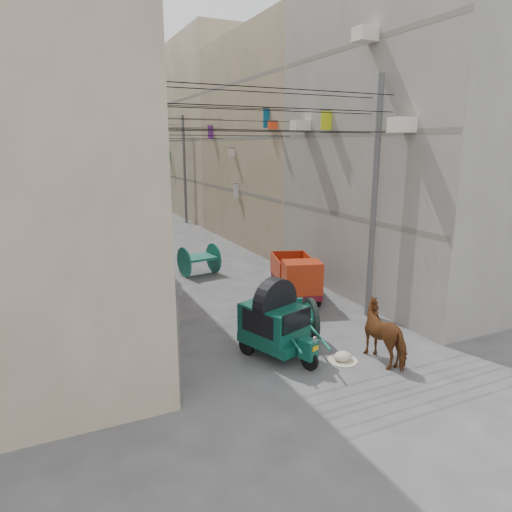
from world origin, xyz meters
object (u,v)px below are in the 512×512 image
auto_rickshaw (275,321)px  tonga_cart (291,321)px  second_cart (199,259)px  mini_truck (297,280)px  distant_car_green (115,205)px  horse (387,333)px  feed_sack (343,356)px  distant_car_grey (141,205)px  distant_car_white (116,220)px

auto_rickshaw → tonga_cart: auto_rickshaw is taller
tonga_cart → second_cart: size_ratio=1.78×
mini_truck → distant_car_green: size_ratio=0.88×
horse → distant_car_green: bearing=-87.8°
mini_truck → distant_car_green: (-2.50, 28.89, -0.28)m
tonga_cart → feed_sack: tonga_cart is taller
auto_rickshaw → tonga_cart: 1.05m
horse → mini_truck: bearing=-94.4°
auto_rickshaw → distant_car_grey: 30.70m
mini_truck → horse: (-0.26, -5.33, -0.04)m
mini_truck → distant_car_green: 28.99m
distant_car_green → tonga_cart: bearing=90.1°
tonga_cart → distant_car_white: 22.57m
horse → distant_car_white: bearing=-83.3°
horse → second_cart: bearing=-80.9°
mini_truck → horse: size_ratio=1.78×
mini_truck → horse: 5.34m
feed_sack → distant_car_grey: 31.74m
feed_sack → horse: (1.10, -0.46, 0.67)m
distant_car_white → horse: bearing=82.8°
distant_car_white → distant_car_grey: distant_car_grey is taller
horse → distant_car_grey: 32.19m
horse → distant_car_white: horse is taller
horse → feed_sack: bearing=-24.4°
distant_car_white → distant_car_green: distant_car_white is taller
auto_rickshaw → distant_car_white: size_ratio=0.76×
horse → distant_car_grey: bearing=-91.1°
second_cart → distant_car_green: (-0.27, 23.79, -0.19)m
feed_sack → distant_car_green: bearing=91.9°
auto_rickshaw → distant_car_grey: (2.36, 30.61, -0.37)m
tonga_cart → second_cart: second_cart is taller
tonga_cart → distant_car_white: size_ratio=0.94×
tonga_cart → distant_car_green: tonga_cart is taller
auto_rickshaw → distant_car_white: bearing=72.9°
mini_truck → distant_car_green: mini_truck is taller
second_cart → distant_car_white: (-1.62, 14.20, -0.17)m
distant_car_grey → second_cart: bearing=-78.8°
auto_rickshaw → distant_car_green: (0.39, 32.64, -0.46)m
distant_car_green → distant_car_grey: bearing=133.4°
auto_rickshaw → second_cart: bearing=66.3°
tonga_cart → distant_car_green: size_ratio=0.82×
second_cart → distant_car_grey: (1.69, 21.76, -0.10)m
distant_car_white → mini_truck: bearing=85.8°
horse → auto_rickshaw: bearing=-32.5°
tonga_cart → mini_truck: (2.07, 3.20, 0.14)m
distant_car_white → distant_car_grey: size_ratio=0.86×
auto_rickshaw → horse: (2.63, -1.57, -0.22)m
auto_rickshaw → second_cart: (0.67, 8.85, -0.27)m
tonga_cart → distant_car_white: (-1.77, 22.50, -0.13)m
mini_truck → distant_car_green: bearing=111.6°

